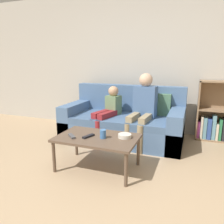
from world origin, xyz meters
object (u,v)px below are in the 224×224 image
object	(u,v)px
cup_near	(103,134)
snack_bowl	(125,136)
coffee_table	(97,140)
person_child	(108,110)
bookshelf	(219,118)
tv_remote_1	(72,136)
tv_remote_0	(88,136)
person_adult	(143,104)
couch	(124,123)

from	to	relation	value
cup_near	snack_bowl	world-z (taller)	cup_near
coffee_table	person_child	size ratio (longest dim) A/B	1.08
bookshelf	coffee_table	bearing A→B (deg)	-131.95
person_child	tv_remote_1	distance (m)	1.11
tv_remote_0	bookshelf	bearing A→B (deg)	65.79
person_adult	cup_near	xyz separation A→B (m)	(-0.24, -1.08, -0.19)
cup_near	tv_remote_0	bearing A→B (deg)	-171.92
person_child	tv_remote_1	size ratio (longest dim) A/B	5.83
person_adult	person_child	bearing A→B (deg)	-168.89
couch	snack_bowl	world-z (taller)	couch
tv_remote_0	snack_bowl	bearing A→B (deg)	36.71
cup_near	coffee_table	bearing A→B (deg)	165.93
tv_remote_0	person_adult	bearing A→B (deg)	87.54
cup_near	person_adult	bearing A→B (deg)	77.25
tv_remote_0	tv_remote_1	world-z (taller)	same
coffee_table	person_child	xyz separation A→B (m)	(-0.25, 0.99, 0.14)
coffee_table	tv_remote_0	bearing A→B (deg)	-153.61
person_adult	person_child	distance (m)	0.60
coffee_table	person_adult	bearing A→B (deg)	72.60
snack_bowl	tv_remote_1	bearing A→B (deg)	-161.56
person_adult	tv_remote_0	world-z (taller)	person_adult
bookshelf	coffee_table	distance (m)	2.24
cup_near	person_child	bearing A→B (deg)	108.56
bookshelf	coffee_table	size ratio (longest dim) A/B	1.02
couch	person_adult	bearing A→B (deg)	-16.06
couch	tv_remote_1	xyz separation A→B (m)	(-0.27, -1.27, 0.14)
coffee_table	person_adult	xyz separation A→B (m)	(0.33, 1.05, 0.28)
tv_remote_0	coffee_table	bearing A→B (deg)	45.09
couch	snack_bowl	bearing A→B (deg)	-72.02
couch	tv_remote_0	size ratio (longest dim) A/B	11.28
person_child	tv_remote_0	xyz separation A→B (m)	(0.16, -1.04, -0.09)
person_child	couch	bearing A→B (deg)	48.51
tv_remote_1	person_adult	bearing A→B (deg)	15.34
person_child	bookshelf	bearing A→B (deg)	35.05
bookshelf	tv_remote_0	bearing A→B (deg)	-132.91
bookshelf	cup_near	size ratio (longest dim) A/B	9.63
couch	cup_near	world-z (taller)	couch
bookshelf	tv_remote_0	distance (m)	2.34
couch	tv_remote_0	world-z (taller)	couch
coffee_table	snack_bowl	bearing A→B (deg)	15.35
person_child	tv_remote_0	distance (m)	1.06
person_child	snack_bowl	xyz separation A→B (m)	(0.58, -0.91, -0.08)
couch	bookshelf	size ratio (longest dim) A/B	1.96
tv_remote_1	tv_remote_0	bearing A→B (deg)	-27.38
bookshelf	snack_bowl	size ratio (longest dim) A/B	6.27
coffee_table	snack_bowl	distance (m)	0.34
coffee_table	person_adult	world-z (taller)	person_adult
cup_near	tv_remote_0	size ratio (longest dim) A/B	0.60
bookshelf	snack_bowl	xyz separation A→B (m)	(-1.17, -1.58, 0.06)
coffee_table	snack_bowl	size ratio (longest dim) A/B	6.13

